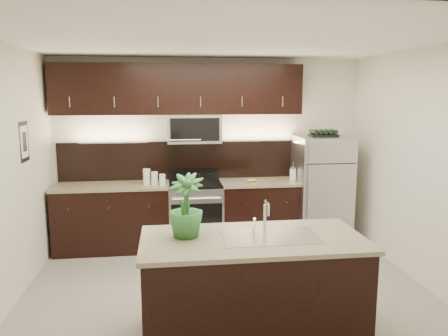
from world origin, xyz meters
name	(u,v)px	position (x,y,z in m)	size (l,w,h in m)	color
ground	(229,297)	(0.00, 0.00, 0.00)	(4.50, 4.50, 0.00)	gray
room_walls	(219,143)	(-0.11, -0.04, 1.70)	(4.52, 4.02, 2.71)	beige
counter_run	(181,215)	(-0.46, 1.69, 0.47)	(3.51, 0.65, 0.94)	black
upper_fixtures	(181,97)	(-0.43, 1.84, 2.14)	(3.49, 0.40, 1.66)	black
island	(253,288)	(0.10, -0.81, 0.47)	(1.96, 0.96, 0.94)	black
sink_faucet	(270,235)	(0.25, -0.80, 0.96)	(0.84, 0.50, 0.28)	silver
refrigerator	(321,190)	(1.60, 1.63, 0.79)	(0.76, 0.69, 1.58)	#B2B2B7
wine_rack	(323,133)	(1.60, 1.63, 1.63)	(0.39, 0.24, 0.10)	black
plant	(186,206)	(-0.48, -0.71, 1.22)	(0.31, 0.31, 0.56)	#28652A
canisters	(153,178)	(-0.85, 1.60, 1.04)	(0.31, 0.19, 0.22)	silver
french_press	(293,174)	(1.17, 1.64, 1.04)	(0.09, 0.09, 0.27)	silver
bananas	(249,180)	(0.51, 1.61, 0.96)	(0.15, 0.12, 0.05)	gold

